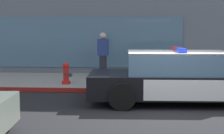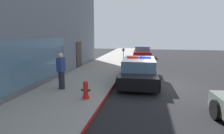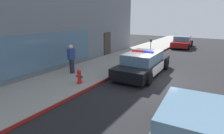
{
  "view_description": "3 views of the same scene",
  "coord_description": "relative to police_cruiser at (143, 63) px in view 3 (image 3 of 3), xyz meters",
  "views": [
    {
      "loc": [
        -0.77,
        -7.73,
        1.95
      ],
      "look_at": [
        -1.44,
        2.47,
        0.81
      ],
      "focal_mm": 53.02,
      "sensor_mm": 36.0,
      "label": 1
    },
    {
      "loc": [
        -9.99,
        0.72,
        2.73
      ],
      "look_at": [
        -1.81,
        2.28,
        1.26
      ],
      "focal_mm": 30.27,
      "sensor_mm": 36.0,
      "label": 2
    },
    {
      "loc": [
        -9.57,
        -2.9,
        3.41
      ],
      "look_at": [
        -1.9,
        1.88,
        0.93
      ],
      "focal_mm": 29.4,
      "sensor_mm": 36.0,
      "label": 3
    }
  ],
  "objects": [
    {
      "name": "sidewalk",
      "position": [
        -0.58,
        3.0,
        -0.61
      ],
      "size": [
        48.0,
        3.57,
        0.15
      ],
      "primitive_type": "cube",
      "color": "gray",
      "rests_on": "ground"
    },
    {
      "name": "car_down_street",
      "position": [
        11.96,
        0.2,
        -0.05
      ],
      "size": [
        4.59,
        2.19,
        1.29
      ],
      "rotation": [
        0.0,
        0.0,
        0.06
      ],
      "color": "maroon",
      "rests_on": "ground"
    },
    {
      "name": "pedestrian_on_sidewalk",
      "position": [
        -2.5,
        3.49,
        0.33
      ],
      "size": [
        0.42,
        0.29,
        1.71
      ],
      "rotation": [
        0.0,
        0.0,
        1.49
      ],
      "color": "#23232D",
      "rests_on": "sidewalk"
    },
    {
      "name": "curb_red_paint",
      "position": [
        -0.58,
        1.2,
        -0.61
      ],
      "size": [
        28.8,
        0.04,
        0.14
      ],
      "primitive_type": "cube",
      "color": "maroon",
      "rests_on": "ground"
    },
    {
      "name": "car_far_lane",
      "position": [
        -5.62,
        -3.7,
        -0.05
      ],
      "size": [
        4.33,
        2.26,
        1.29
      ],
      "rotation": [
        0.0,
        0.0,
        3.22
      ],
      "color": "#596056",
      "rests_on": "ground"
    },
    {
      "name": "ground",
      "position": [
        -0.58,
        -1.19,
        -0.68
      ],
      "size": [
        48.0,
        48.0,
        0.0
      ],
      "primitive_type": "plane",
      "color": "black"
    },
    {
      "name": "police_cruiser",
      "position": [
        0.0,
        0.0,
        0.0
      ],
      "size": [
        5.22,
        2.22,
        1.49
      ],
      "rotation": [
        0.0,
        0.0,
        0.03
      ],
      "color": "black",
      "rests_on": "ground"
    },
    {
      "name": "fire_hydrant",
      "position": [
        -3.6,
        1.93,
        -0.18
      ],
      "size": [
        0.34,
        0.39,
        0.73
      ],
      "color": "red",
      "rests_on": "sidewalk"
    },
    {
      "name": "parking_meter",
      "position": [
        5.49,
        1.59,
        0.4
      ],
      "size": [
        0.12,
        0.18,
        1.34
      ],
      "color": "slate",
      "rests_on": "sidewalk"
    }
  ]
}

